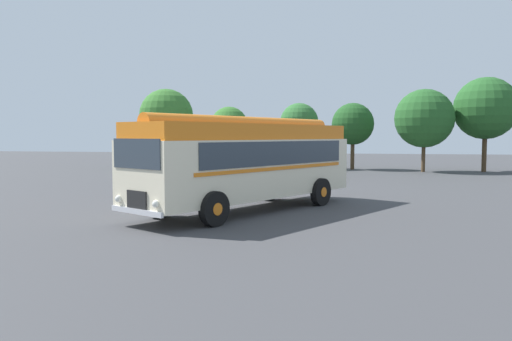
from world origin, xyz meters
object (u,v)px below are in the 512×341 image
Objects in this scene: car_mid_left at (264,165)px; box_van at (186,156)px; vintage_bus at (248,160)px; car_near_left at (225,164)px; car_mid_right at (307,165)px.

car_mid_left is 5.67m from box_van.
car_mid_left is at bearing 97.35° from vintage_bus.
box_van is at bearing 176.12° from car_mid_left.
car_near_left is at bearing -13.11° from box_van.
vintage_bus is 17.01m from box_van.
car_near_left is 2.67m from car_mid_left.
box_van is (-8.54, 0.69, 0.52)m from car_mid_right.
car_near_left is 0.73× the size of box_van.
car_mid_left is at bearing -3.88° from box_van.
car_mid_right is 8.58m from box_van.
car_mid_right is (2.91, -0.31, 0.00)m from car_mid_left.
vintage_bus reaches higher than car_mid_right.
vintage_bus is at bearing -82.65° from car_mid_left.
car_mid_right is at bearing 86.10° from vintage_bus.
car_near_left is at bearing -173.32° from car_mid_left.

